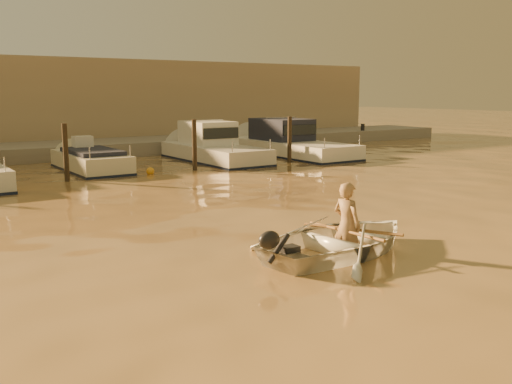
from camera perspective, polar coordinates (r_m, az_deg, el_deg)
ground_plane at (r=8.89m, az=8.55°, el=-10.24°), size 160.00×160.00×0.00m
dinghy at (r=11.11m, az=8.70°, el=-4.70°), size 4.07×3.18×0.77m
person at (r=11.12m, az=9.06°, el=-3.26°), size 0.49×0.66×1.67m
outboard_motor at (r=10.01m, az=3.30°, el=-6.14°), size 0.95×0.53×0.70m
oar_port at (r=11.26m, az=9.52°, el=-3.70°), size 0.80×1.99×0.13m
oar_starboard at (r=11.11m, az=8.89°, el=-3.87°), size 0.10×2.10×0.13m
moored_boat_3 at (r=23.39m, az=-16.17°, el=2.63°), size 1.87×5.48×0.95m
moored_boat_4 at (r=25.60m, az=-4.16°, el=4.51°), size 2.30×7.06×1.75m
moored_boat_5 at (r=27.96m, az=3.50°, el=4.98°), size 2.56×8.47×1.75m
piling_2 at (r=20.77m, az=-18.48°, el=3.51°), size 0.18×0.18×2.20m
piling_3 at (r=22.61m, az=-6.17°, el=4.45°), size 0.18×0.18×2.20m
piling_4 at (r=25.14m, az=3.38°, el=5.04°), size 0.18×0.18×2.20m
fender_d at (r=21.93m, az=-10.52°, el=2.06°), size 0.30×0.30×0.30m
fender_e at (r=24.18m, az=1.01°, el=2.96°), size 0.30×0.30×0.30m
quay at (r=28.35m, az=-22.23°, el=3.36°), size 52.00×4.00×1.00m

